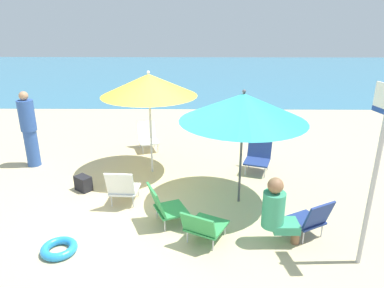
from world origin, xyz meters
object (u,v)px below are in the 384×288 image
beach_chair_a (311,218)px  beach_chair_e (123,187)px  umbrella_teal (243,107)px  beach_chair_b (203,226)px  beach_chair_f (147,136)px  warning_sign (379,154)px  swim_ring (59,249)px  umbrella_yellow (149,85)px  beach_chair_c (258,156)px  person_b (29,130)px  beach_chair_d (164,205)px  person_a (277,211)px  beach_bag (83,183)px

beach_chair_a → beach_chair_e: bearing=44.2°
umbrella_teal → beach_chair_a: size_ratio=3.09×
beach_chair_b → beach_chair_f: (-1.26, 3.70, 0.05)m
beach_chair_f → warning_sign: size_ratio=0.30×
beach_chair_a → beach_chair_f: (-2.78, 3.58, -0.00)m
beach_chair_a → swim_ring: size_ratio=1.36×
umbrella_yellow → beach_chair_b: (1.00, -2.38, -1.51)m
umbrella_teal → swim_ring: size_ratio=4.20×
beach_chair_f → warning_sign: 5.37m
beach_chair_a → beach_chair_b: beach_chair_a is taller
beach_chair_a → warning_sign: 1.38m
beach_chair_c → person_b: person_b is taller
umbrella_yellow → beach_chair_f: (-0.26, 1.32, -1.46)m
beach_chair_d → umbrella_teal: bearing=7.0°
beach_chair_d → person_a: (1.58, -0.46, 0.19)m
umbrella_teal → beach_chair_e: bearing=-175.6°
beach_chair_c → beach_chair_f: size_ratio=1.00×
warning_sign → beach_chair_a: bearing=122.1°
beach_chair_d → warning_sign: warning_sign is taller
umbrella_yellow → swim_ring: bearing=-109.9°
beach_chair_a → beach_bag: bearing=40.6°
beach_chair_a → umbrella_yellow: bearing=20.0°
beach_chair_f → beach_bag: (-0.90, -2.15, -0.19)m
beach_chair_e → beach_chair_f: 2.67m
beach_chair_b → warning_sign: bearing=-74.0°
swim_ring → beach_bag: beach_bag is taller
person_a → warning_sign: bearing=-22.4°
beach_chair_c → beach_chair_d: (-1.74, -1.99, 0.00)m
beach_chair_c → warning_sign: size_ratio=0.30×
warning_sign → umbrella_teal: bearing=120.5°
umbrella_teal → beach_chair_d: size_ratio=3.03×
beach_chair_d → beach_bag: bearing=121.8°
beach_chair_a → beach_chair_d: 2.13m
beach_chair_c → person_b: bearing=-74.1°
beach_chair_a → beach_chair_d: (-2.10, 0.34, -0.00)m
beach_chair_c → person_a: bearing=14.9°
umbrella_yellow → person_a: umbrella_yellow is taller
umbrella_yellow → beach_chair_d: (0.41, -1.92, -1.46)m
beach_chair_b → beach_chair_c: size_ratio=1.07×
umbrella_yellow → person_a: 3.35m
beach_bag → beach_chair_a: bearing=-21.3°
person_a → beach_chair_c: bearing=85.7°
beach_chair_e → umbrella_yellow: bearing=-9.9°
beach_chair_b → person_b: bearing=80.2°
beach_chair_b → beach_bag: beach_chair_b is taller
beach_chair_b → beach_chair_e: (-1.32, 1.03, 0.06)m
umbrella_yellow → beach_bag: size_ratio=6.98×
person_b → beach_bag: person_b is taller
person_b → warning_sign: (5.55, -3.08, 0.72)m
beach_chair_f → swim_ring: bearing=-28.2°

